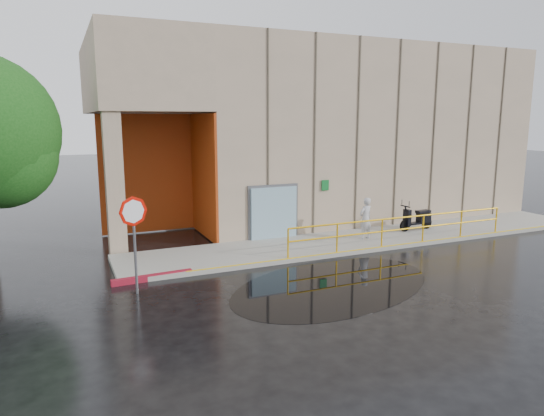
{
  "coord_description": "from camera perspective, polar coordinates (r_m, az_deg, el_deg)",
  "views": [
    {
      "loc": [
        -7.31,
        -10.98,
        4.73
      ],
      "look_at": [
        -1.15,
        3.0,
        1.93
      ],
      "focal_mm": 32.0,
      "sensor_mm": 36.0,
      "label": 1
    }
  ],
  "objects": [
    {
      "name": "ground",
      "position": [
        14.01,
        9.43,
        -9.47
      ],
      "size": [
        120.0,
        120.0,
        0.0
      ],
      "primitive_type": "plane",
      "color": "black",
      "rests_on": "ground"
    },
    {
      "name": "sidewalk",
      "position": [
        19.72,
        12.05,
        -3.48
      ],
      "size": [
        20.0,
        3.0,
        0.15
      ],
      "primitive_type": "cube",
      "color": "#99978B",
      "rests_on": "ground"
    },
    {
      "name": "building",
      "position": [
        25.23,
        5.76,
        9.16
      ],
      "size": [
        20.0,
        10.17,
        8.0
      ],
      "color": "gray",
      "rests_on": "ground"
    },
    {
      "name": "guardrail",
      "position": [
        18.7,
        15.15,
        -2.48
      ],
      "size": [
        9.56,
        0.06,
        1.03
      ],
      "color": "#DC9F0B",
      "rests_on": "sidewalk"
    },
    {
      "name": "person",
      "position": [
        19.04,
        10.95,
        -1.21
      ],
      "size": [
        0.66,
        0.51,
        1.62
      ],
      "primitive_type": "imported",
      "rotation": [
        0.0,
        0.0,
        3.36
      ],
      "color": "#B4B3B8",
      "rests_on": "sidewalk"
    },
    {
      "name": "scooter",
      "position": [
        21.11,
        16.69,
        -0.5
      ],
      "size": [
        1.71,
        0.64,
        1.3
      ],
      "rotation": [
        0.0,
        0.0,
        0.06
      ],
      "color": "black",
      "rests_on": "sidewalk"
    },
    {
      "name": "stop_sign",
      "position": [
        13.52,
        -15.95,
        -1.79
      ],
      "size": [
        0.78,
        0.32,
        2.72
      ],
      "rotation": [
        0.0,
        0.0,
        -0.03
      ],
      "color": "slate",
      "rests_on": "ground"
    },
    {
      "name": "red_curb",
      "position": [
        15.0,
        -13.87,
        -7.93
      ],
      "size": [
        2.41,
        0.33,
        0.18
      ],
      "primitive_type": "cube",
      "rotation": [
        0.0,
        0.0,
        0.06
      ],
      "color": "maroon",
      "rests_on": "ground"
    },
    {
      "name": "puddle",
      "position": [
        14.32,
        7.23,
        -8.95
      ],
      "size": [
        7.83,
        6.15,
        0.01
      ],
      "primitive_type": "cube",
      "rotation": [
        0.0,
        0.0,
        0.32
      ],
      "color": "black",
      "rests_on": "ground"
    }
  ]
}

